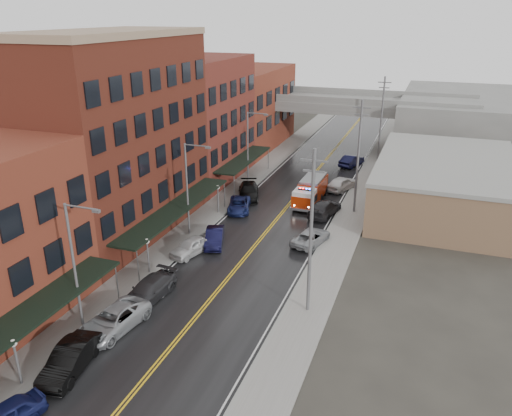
% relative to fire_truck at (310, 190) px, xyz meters
% --- Properties ---
extents(road, '(11.00, 160.00, 0.02)m').
position_rel_fire_truck_xyz_m(road, '(-2.04, -6.33, -1.44)').
color(road, black).
rests_on(road, ground).
extents(sidewalk_left, '(3.00, 160.00, 0.15)m').
position_rel_fire_truck_xyz_m(sidewalk_left, '(-9.34, -6.33, -1.38)').
color(sidewalk_left, slate).
rests_on(sidewalk_left, ground).
extents(sidewalk_right, '(3.00, 160.00, 0.15)m').
position_rel_fire_truck_xyz_m(sidewalk_right, '(5.26, -6.33, -1.38)').
color(sidewalk_right, slate).
rests_on(sidewalk_right, ground).
extents(curb_left, '(0.30, 160.00, 0.15)m').
position_rel_fire_truck_xyz_m(curb_left, '(-7.69, -6.33, -1.38)').
color(curb_left, gray).
rests_on(curb_left, ground).
extents(curb_right, '(0.30, 160.00, 0.15)m').
position_rel_fire_truck_xyz_m(curb_right, '(3.61, -6.33, -1.38)').
color(curb_right, gray).
rests_on(curb_right, ground).
extents(brick_building_b, '(9.00, 20.00, 18.00)m').
position_rel_fire_truck_xyz_m(brick_building_b, '(-15.34, -13.33, 7.55)').
color(brick_building_b, '#4E2114').
rests_on(brick_building_b, ground).
extents(brick_building_c, '(9.00, 15.00, 15.00)m').
position_rel_fire_truck_xyz_m(brick_building_c, '(-15.34, 4.17, 6.05)').
color(brick_building_c, '#5A251B').
rests_on(brick_building_c, ground).
extents(brick_building_far, '(9.00, 20.00, 12.00)m').
position_rel_fire_truck_xyz_m(brick_building_far, '(-15.34, 21.67, 4.55)').
color(brick_building_far, maroon).
rests_on(brick_building_far, ground).
extents(tan_building, '(14.00, 22.00, 5.00)m').
position_rel_fire_truck_xyz_m(tan_building, '(13.96, 3.67, 1.05)').
color(tan_building, brown).
rests_on(tan_building, ground).
extents(right_far_block, '(18.00, 30.00, 8.00)m').
position_rel_fire_truck_xyz_m(right_far_block, '(15.96, 33.67, 2.55)').
color(right_far_block, slate).
rests_on(right_far_block, ground).
extents(awning_0, '(2.60, 16.00, 3.09)m').
position_rel_fire_truck_xyz_m(awning_0, '(-9.53, -32.33, 1.54)').
color(awning_0, black).
rests_on(awning_0, ground).
extents(awning_1, '(2.60, 18.00, 3.09)m').
position_rel_fire_truck_xyz_m(awning_1, '(-9.53, -13.33, 1.54)').
color(awning_1, black).
rests_on(awning_1, ground).
extents(awning_2, '(2.60, 13.00, 3.09)m').
position_rel_fire_truck_xyz_m(awning_2, '(-9.53, 4.17, 1.53)').
color(awning_2, black).
rests_on(awning_2, ground).
extents(globe_lamp_0, '(0.44, 0.44, 3.12)m').
position_rel_fire_truck_xyz_m(globe_lamp_0, '(-8.44, -34.33, 0.86)').
color(globe_lamp_0, '#59595B').
rests_on(globe_lamp_0, ground).
extents(globe_lamp_1, '(0.44, 0.44, 3.12)m').
position_rel_fire_truck_xyz_m(globe_lamp_1, '(-8.44, -20.33, 0.86)').
color(globe_lamp_1, '#59595B').
rests_on(globe_lamp_1, ground).
extents(globe_lamp_2, '(0.44, 0.44, 3.12)m').
position_rel_fire_truck_xyz_m(globe_lamp_2, '(-8.44, -6.33, 0.86)').
color(globe_lamp_2, '#59595B').
rests_on(globe_lamp_2, ground).
extents(street_lamp_0, '(2.64, 0.22, 9.00)m').
position_rel_fire_truck_xyz_m(street_lamp_0, '(-8.59, -28.33, 3.73)').
color(street_lamp_0, '#59595B').
rests_on(street_lamp_0, ground).
extents(street_lamp_1, '(2.64, 0.22, 9.00)m').
position_rel_fire_truck_xyz_m(street_lamp_1, '(-8.59, -12.33, 3.73)').
color(street_lamp_1, '#59595B').
rests_on(street_lamp_1, ground).
extents(street_lamp_2, '(2.64, 0.22, 9.00)m').
position_rel_fire_truck_xyz_m(street_lamp_2, '(-8.59, 3.67, 3.73)').
color(street_lamp_2, '#59595B').
rests_on(street_lamp_2, ground).
extents(utility_pole_0, '(1.80, 0.24, 12.00)m').
position_rel_fire_truck_xyz_m(utility_pole_0, '(5.16, -21.33, 4.85)').
color(utility_pole_0, '#59595B').
rests_on(utility_pole_0, ground).
extents(utility_pole_1, '(1.80, 0.24, 12.00)m').
position_rel_fire_truck_xyz_m(utility_pole_1, '(5.16, -1.33, 4.85)').
color(utility_pole_1, '#59595B').
rests_on(utility_pole_1, ground).
extents(utility_pole_2, '(1.80, 0.24, 12.00)m').
position_rel_fire_truck_xyz_m(utility_pole_2, '(5.16, 18.67, 4.85)').
color(utility_pole_2, '#59595B').
rests_on(utility_pole_2, ground).
extents(overpass, '(40.00, 10.00, 7.50)m').
position_rel_fire_truck_xyz_m(overpass, '(-2.04, 25.67, 4.53)').
color(overpass, slate).
rests_on(overpass, ground).
extents(fire_truck, '(3.03, 7.37, 2.68)m').
position_rel_fire_truck_xyz_m(fire_truck, '(0.00, 0.00, 0.00)').
color(fire_truck, '#972207').
rests_on(fire_truck, ground).
extents(parked_car_left_1, '(2.54, 5.23, 1.65)m').
position_rel_fire_truck_xyz_m(parked_car_left_1, '(-6.54, -32.36, -0.62)').
color(parked_car_left_1, black).
rests_on(parked_car_left_1, ground).
extents(parked_car_left_2, '(3.27, 5.83, 1.54)m').
position_rel_fire_truck_xyz_m(parked_car_left_2, '(-6.55, -27.96, -0.68)').
color(parked_car_left_2, '#94989B').
rests_on(parked_car_left_2, ground).
extents(parked_car_left_3, '(2.57, 5.47, 1.54)m').
position_rel_fire_truck_xyz_m(parked_car_left_3, '(-6.36, -23.75, -0.68)').
color(parked_car_left_3, '#2A2A2D').
rests_on(parked_car_left_3, ground).
extents(parked_car_left_4, '(2.94, 4.68, 1.49)m').
position_rel_fire_truck_xyz_m(parked_car_left_4, '(-6.79, -16.01, -0.71)').
color(parked_car_left_4, silver).
rests_on(parked_car_left_4, ground).
extents(parked_car_left_5, '(2.95, 4.68, 1.46)m').
position_rel_fire_truck_xyz_m(parked_car_left_5, '(-5.64, -13.53, -0.72)').
color(parked_car_left_5, black).
rests_on(parked_car_left_5, ground).
extents(parked_car_left_6, '(3.53, 5.32, 1.36)m').
position_rel_fire_truck_xyz_m(parked_car_left_6, '(-6.60, -4.96, -0.77)').
color(parked_car_left_6, navy).
rests_on(parked_car_left_6, ground).
extents(parked_car_left_7, '(4.01, 5.98, 1.61)m').
position_rel_fire_truck_xyz_m(parked_car_left_7, '(-7.04, -0.92, -0.65)').
color(parked_car_left_7, black).
rests_on(parked_car_left_7, ground).
extents(parked_car_right_0, '(3.28, 5.20, 1.34)m').
position_rel_fire_truck_xyz_m(parked_car_right_0, '(2.67, -10.36, -0.78)').
color(parked_car_right_0, gray).
rests_on(parked_car_right_0, ground).
extents(parked_car_right_1, '(3.07, 5.74, 1.58)m').
position_rel_fire_truck_xyz_m(parked_car_right_1, '(2.31, -3.08, -0.66)').
color(parked_car_right_1, black).
rests_on(parked_car_right_1, ground).
extents(parked_car_right_2, '(3.49, 5.28, 1.67)m').
position_rel_fire_truck_xyz_m(parked_car_right_2, '(2.54, 5.47, -0.62)').
color(parked_car_right_2, silver).
rests_on(parked_car_right_2, ground).
extents(parked_car_right_3, '(3.01, 5.06, 1.58)m').
position_rel_fire_truck_xyz_m(parked_car_right_3, '(1.96, 15.87, -0.66)').
color(parked_car_right_3, black).
rests_on(parked_car_right_3, ground).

